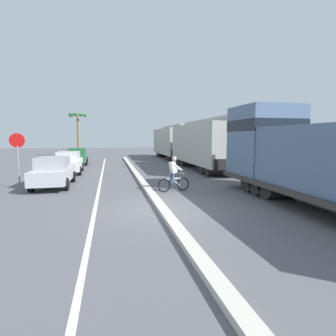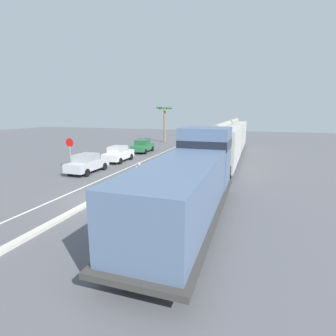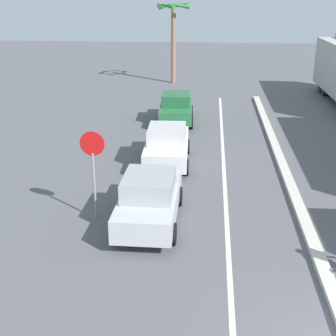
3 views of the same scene
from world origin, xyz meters
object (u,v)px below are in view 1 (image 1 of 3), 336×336
(hopper_car_middle, at_px, (172,142))
(parked_car_green, at_px, (78,156))
(stop_sign, at_px, (17,150))
(palm_tree_near, at_px, (78,123))
(parked_car_white, at_px, (69,162))
(cyclist, at_px, (173,175))
(parked_car_silver, at_px, (54,172))
(locomotive, at_px, (318,160))
(hopper_car_lead, at_px, (204,144))

(hopper_car_middle, relative_size, parked_car_green, 2.48)
(stop_sign, xyz_separation_m, palm_tree_near, (0.52, 23.57, 2.59))
(parked_car_white, xyz_separation_m, cyclist, (5.99, -8.01, 0.00))
(hopper_car_middle, distance_m, palm_tree_near, 13.79)
(stop_sign, bearing_deg, palm_tree_near, 88.74)
(hopper_car_middle, bearing_deg, cyclist, -103.19)
(parked_car_silver, bearing_deg, locomotive, -32.03)
(stop_sign, bearing_deg, hopper_car_lead, 23.62)
(parked_car_silver, xyz_separation_m, parked_car_green, (-0.09, 11.92, 0.00))
(parked_car_green, bearing_deg, cyclist, -67.26)
(hopper_car_lead, height_order, parked_car_silver, hopper_car_lead)
(cyclist, bearing_deg, palm_tree_near, 105.36)
(hopper_car_lead, bearing_deg, parked_car_green, 149.12)
(cyclist, height_order, palm_tree_near, palm_tree_near)
(hopper_car_lead, height_order, cyclist, hopper_car_lead)
(locomotive, bearing_deg, parked_car_green, 120.03)
(locomotive, height_order, parked_car_silver, locomotive)
(hopper_car_lead, xyz_separation_m, stop_sign, (-12.38, -5.41, -0.05))
(parked_car_silver, xyz_separation_m, palm_tree_near, (-1.21, 23.65, 3.80))
(parked_car_white, xyz_separation_m, palm_tree_near, (-1.24, 18.31, 3.80))
(hopper_car_middle, distance_m, parked_car_white, 15.88)
(hopper_car_middle, relative_size, cyclist, 6.18)
(hopper_car_middle, bearing_deg, parked_car_green, -154.26)
(locomotive, xyz_separation_m, parked_car_green, (-10.74, 18.58, -0.98))
(parked_car_silver, height_order, stop_sign, stop_sign)
(hopper_car_lead, xyz_separation_m, hopper_car_middle, (0.00, 11.60, 0.00))
(stop_sign, relative_size, palm_tree_near, 0.47)
(hopper_car_lead, relative_size, cyclist, 6.18)
(locomotive, relative_size, cyclist, 6.77)
(locomotive, bearing_deg, parked_car_white, 131.47)
(locomotive, relative_size, parked_car_white, 2.73)
(palm_tree_near, bearing_deg, parked_car_silver, -87.08)
(hopper_car_lead, xyz_separation_m, parked_car_green, (-10.74, 6.42, -1.26))
(parked_car_silver, height_order, cyclist, cyclist)
(palm_tree_near, bearing_deg, cyclist, -74.64)
(parked_car_silver, bearing_deg, palm_tree_near, 92.92)
(parked_car_silver, distance_m, stop_sign, 2.11)
(cyclist, bearing_deg, hopper_car_lead, 60.42)
(hopper_car_middle, xyz_separation_m, stop_sign, (-12.38, -17.01, -0.05))
(hopper_car_middle, relative_size, parked_car_white, 2.49)
(cyclist, xyz_separation_m, stop_sign, (-7.75, 2.74, 1.21))
(hopper_car_lead, bearing_deg, stop_sign, -156.38)
(locomotive, height_order, hopper_car_middle, locomotive)
(hopper_car_lead, height_order, hopper_car_middle, same)
(parked_car_white, xyz_separation_m, parked_car_green, (-0.12, 6.57, 0.00))
(cyclist, bearing_deg, parked_car_white, 126.79)
(stop_sign, bearing_deg, parked_car_green, 82.13)
(hopper_car_lead, bearing_deg, cyclist, -119.58)
(locomotive, xyz_separation_m, parked_car_silver, (-10.65, 6.66, -0.98))
(hopper_car_middle, xyz_separation_m, parked_car_white, (-10.62, -11.75, -1.26))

